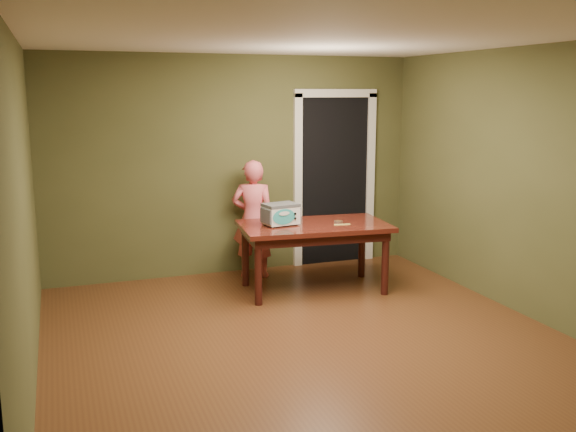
# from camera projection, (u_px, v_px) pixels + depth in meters

# --- Properties ---
(floor) EXTENTS (5.00, 5.00, 0.00)m
(floor) POSITION_uv_depth(u_px,v_px,m) (312.00, 344.00, 5.60)
(floor) COLOR #573119
(floor) RESTS_ON ground
(room_shell) EXTENTS (4.52, 5.02, 2.61)m
(room_shell) POSITION_uv_depth(u_px,v_px,m) (314.00, 149.00, 5.27)
(room_shell) COLOR #4D4E29
(room_shell) RESTS_ON ground
(doorway) EXTENTS (1.10, 0.66, 2.25)m
(doorway) POSITION_uv_depth(u_px,v_px,m) (325.00, 178.00, 8.40)
(doorway) COLOR black
(doorway) RESTS_ON ground
(dining_table) EXTENTS (1.68, 1.05, 0.75)m
(dining_table) POSITION_uv_depth(u_px,v_px,m) (314.00, 233.00, 7.02)
(dining_table) COLOR #3E130E
(dining_table) RESTS_ON floor
(toy_oven) EXTENTS (0.41, 0.31, 0.24)m
(toy_oven) POSITION_uv_depth(u_px,v_px,m) (281.00, 213.00, 6.91)
(toy_oven) COLOR #4C4F54
(toy_oven) RESTS_ON dining_table
(baking_pan) EXTENTS (0.10, 0.10, 0.02)m
(baking_pan) POSITION_uv_depth(u_px,v_px,m) (338.00, 222.00, 7.06)
(baking_pan) COLOR silver
(baking_pan) RESTS_ON dining_table
(spatula) EXTENTS (0.18, 0.05, 0.01)m
(spatula) POSITION_uv_depth(u_px,v_px,m) (342.00, 224.00, 6.94)
(spatula) COLOR #EAE265
(spatula) RESTS_ON dining_table
(child) EXTENTS (0.60, 0.52, 1.39)m
(child) POSITION_uv_depth(u_px,v_px,m) (253.00, 219.00, 7.54)
(child) COLOR #ED616B
(child) RESTS_ON floor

